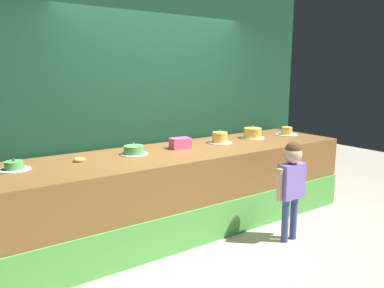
{
  "coord_description": "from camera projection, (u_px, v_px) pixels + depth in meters",
  "views": [
    {
      "loc": [
        -2.27,
        -2.91,
        1.78
      ],
      "look_at": [
        -0.05,
        0.33,
        1.02
      ],
      "focal_mm": 34.34,
      "sensor_mm": 36.0,
      "label": 1
    }
  ],
  "objects": [
    {
      "name": "cake_right",
      "position": [
        253.0,
        133.0,
        4.98
      ],
      "size": [
        0.32,
        0.32,
        0.18
      ],
      "color": "white",
      "rests_on": "stage_platform"
    },
    {
      "name": "ground_plane",
      "position": [
        213.0,
        241.0,
        3.96
      ],
      "size": [
        12.0,
        12.0,
        0.0
      ],
      "primitive_type": "plane",
      "color": "#BCB29E"
    },
    {
      "name": "cake_far_right",
      "position": [
        287.0,
        132.0,
        5.25
      ],
      "size": [
        0.33,
        0.33,
        0.14
      ],
      "color": "silver",
      "rests_on": "stage_platform"
    },
    {
      "name": "curtain_backdrop",
      "position": [
        157.0,
        96.0,
        4.64
      ],
      "size": [
        4.88,
        0.08,
        2.99
      ],
      "primitive_type": "cube",
      "color": "#19472D",
      "rests_on": "ground_plane"
    },
    {
      "name": "child_figure",
      "position": [
        292.0,
        178.0,
        3.85
      ],
      "size": [
        0.42,
        0.19,
        1.08
      ],
      "color": "#3F4C8C",
      "rests_on": "ground_plane"
    },
    {
      "name": "cake_far_left",
      "position": [
        14.0,
        166.0,
        3.34
      ],
      "size": [
        0.28,
        0.28,
        0.11
      ],
      "color": "silver",
      "rests_on": "stage_platform"
    },
    {
      "name": "cake_left",
      "position": [
        134.0,
        150.0,
        3.98
      ],
      "size": [
        0.31,
        0.31,
        0.14
      ],
      "color": "white",
      "rests_on": "stage_platform"
    },
    {
      "name": "donut",
      "position": [
        79.0,
        160.0,
        3.67
      ],
      "size": [
        0.12,
        0.12,
        0.04
      ],
      "primitive_type": "torus",
      "color": "#F2BF4C",
      "rests_on": "stage_platform"
    },
    {
      "name": "stage_platform",
      "position": [
        186.0,
        188.0,
        4.31
      ],
      "size": [
        4.19,
        1.11,
        0.91
      ],
      "color": "brown",
      "rests_on": "ground_plane"
    },
    {
      "name": "pink_box",
      "position": [
        180.0,
        143.0,
        4.3
      ],
      "size": [
        0.24,
        0.17,
        0.12
      ],
      "primitive_type": "cube",
      "rotation": [
        0.0,
        0.0,
        -0.1
      ],
      "color": "#F85A94",
      "rests_on": "stage_platform"
    },
    {
      "name": "cake_center",
      "position": [
        220.0,
        138.0,
        4.63
      ],
      "size": [
        0.32,
        0.32,
        0.18
      ],
      "color": "silver",
      "rests_on": "stage_platform"
    }
  ]
}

